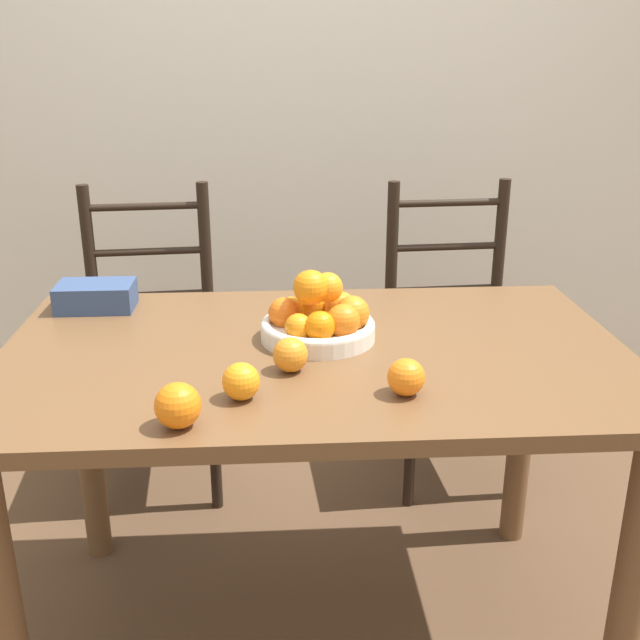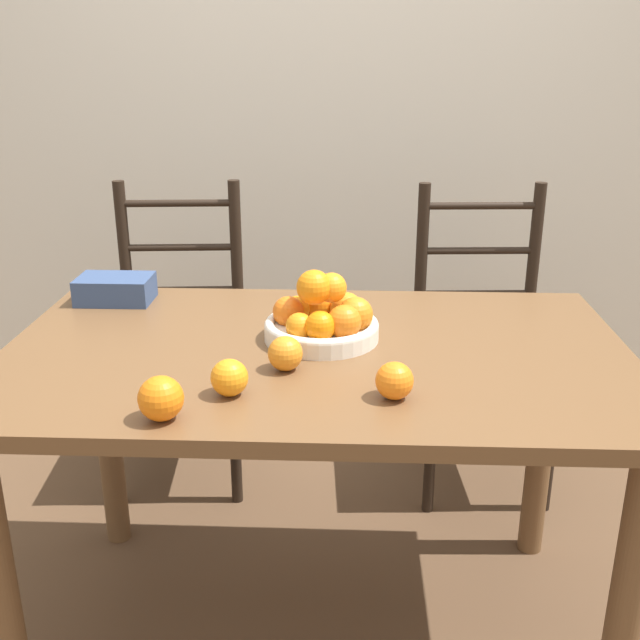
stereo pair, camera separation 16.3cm
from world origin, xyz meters
TOP-DOWN VIEW (x-y plane):
  - ground_plane at (0.00, 0.00)m, footprint 12.00×12.00m
  - wall_back at (0.00, 1.51)m, footprint 8.00×0.06m
  - dining_table at (0.00, 0.00)m, footprint 1.41×0.86m
  - fruit_bowl at (0.01, 0.06)m, footprint 0.26×0.26m
  - orange_loose_0 at (-0.06, -0.12)m, footprint 0.07×0.07m
  - orange_loose_1 at (-0.15, -0.25)m, footprint 0.07×0.07m
  - orange_loose_2 at (-0.26, -0.35)m, footprint 0.08×0.08m
  - orange_loose_3 at (0.16, -0.25)m, footprint 0.07×0.07m
  - chair_left at (-0.50, 0.77)m, footprint 0.45×0.43m
  - chair_right at (0.51, 0.77)m, footprint 0.44×0.43m
  - book_stack at (-0.55, 0.31)m, footprint 0.19×0.13m

SIDE VIEW (x-z plane):
  - ground_plane at x=0.00m, z-range 0.00..0.00m
  - chair_left at x=-0.50m, z-range -0.03..0.97m
  - chair_right at x=0.51m, z-range -0.03..0.97m
  - dining_table at x=0.00m, z-range 0.27..1.05m
  - book_stack at x=-0.55m, z-range 0.78..0.85m
  - orange_loose_1 at x=-0.15m, z-range 0.78..0.85m
  - orange_loose_0 at x=-0.06m, z-range 0.78..0.85m
  - orange_loose_3 at x=0.16m, z-range 0.78..0.85m
  - orange_loose_2 at x=-0.26m, z-range 0.78..0.86m
  - fruit_bowl at x=0.01m, z-range 0.74..0.91m
  - wall_back at x=0.00m, z-range 0.00..2.60m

